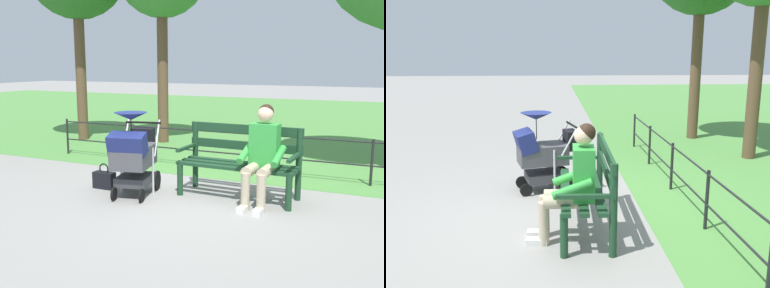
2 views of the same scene
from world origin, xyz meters
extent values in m
plane|color=gray|center=(0.00, 0.00, 0.00)|extent=(60.00, 60.00, 0.00)
cube|color=#518E42|center=(0.00, -8.80, 0.00)|extent=(40.00, 16.00, 0.01)
cube|color=#193D23|center=(-0.53, -0.18, 0.45)|extent=(1.60, 0.14, 0.04)
cube|color=#193D23|center=(-0.52, 0.00, 0.45)|extent=(1.60, 0.14, 0.04)
cube|color=#193D23|center=(-0.52, 0.18, 0.45)|extent=(1.60, 0.14, 0.04)
cube|color=#193D23|center=(-0.53, -0.28, 0.67)|extent=(1.60, 0.08, 0.12)
cube|color=#193D23|center=(-0.53, -0.28, 0.90)|extent=(1.60, 0.08, 0.12)
cylinder|color=#193D23|center=(-1.27, 0.22, 0.23)|extent=(0.08, 0.08, 0.45)
cylinder|color=#193D23|center=(-1.28, -0.26, 0.47)|extent=(0.08, 0.08, 0.95)
cube|color=#193D23|center=(-1.27, 0.02, 0.63)|extent=(0.06, 0.56, 0.04)
cylinder|color=#193D23|center=(0.23, 0.18, 0.23)|extent=(0.08, 0.08, 0.45)
cylinder|color=#193D23|center=(0.22, -0.30, 0.47)|extent=(0.08, 0.08, 0.95)
cube|color=#193D23|center=(0.23, -0.02, 0.63)|extent=(0.06, 0.56, 0.04)
cylinder|color=tan|center=(-0.98, 0.22, 0.47)|extent=(0.15, 0.40, 0.14)
cylinder|color=tan|center=(-0.78, 0.22, 0.47)|extent=(0.15, 0.40, 0.14)
cylinder|color=tan|center=(-0.98, 0.42, 0.24)|extent=(0.11, 0.11, 0.47)
cylinder|color=tan|center=(-0.78, 0.42, 0.24)|extent=(0.11, 0.11, 0.47)
cube|color=silver|center=(-0.98, 0.50, 0.04)|extent=(0.11, 0.22, 0.07)
cube|color=silver|center=(-0.78, 0.50, 0.04)|extent=(0.11, 0.22, 0.07)
cube|color=green|center=(-0.89, 0.00, 0.75)|extent=(0.37, 0.23, 0.56)
cylinder|color=green|center=(-1.11, 0.13, 0.65)|extent=(0.10, 0.43, 0.23)
cylinder|color=green|center=(-0.67, 0.11, 0.65)|extent=(0.10, 0.43, 0.23)
sphere|color=beige|center=(-0.89, 0.00, 1.15)|extent=(0.20, 0.20, 0.20)
sphere|color=black|center=(-0.89, -0.03, 1.18)|extent=(0.19, 0.19, 0.19)
cylinder|color=black|center=(0.64, 0.10, 0.14)|extent=(0.09, 0.28, 0.28)
cylinder|color=black|center=(1.08, 0.21, 0.14)|extent=(0.09, 0.28, 0.28)
cylinder|color=black|center=(0.54, 0.70, 0.09)|extent=(0.07, 0.18, 0.18)
cylinder|color=black|center=(0.91, 0.78, 0.09)|extent=(0.07, 0.18, 0.18)
cube|color=#38383D|center=(0.79, 0.45, 0.22)|extent=(0.53, 0.60, 0.12)
cylinder|color=silver|center=(0.59, 0.30, 0.33)|extent=(0.03, 0.03, 0.65)
cylinder|color=silver|center=(1.04, 0.40, 0.33)|extent=(0.03, 0.03, 0.65)
cube|color=#47474C|center=(0.78, 0.47, 0.55)|extent=(0.60, 0.77, 0.28)
cube|color=navy|center=(0.73, 0.70, 0.75)|extent=(0.54, 0.41, 0.33)
cylinder|color=black|center=(0.89, 0.04, 0.95)|extent=(0.51, 0.15, 0.03)
cylinder|color=silver|center=(0.64, 0.08, 0.75)|extent=(0.09, 0.30, 0.49)
cylinder|color=silver|center=(1.09, 0.19, 0.75)|extent=(0.09, 0.30, 0.49)
cone|color=navy|center=(0.77, 0.54, 1.10)|extent=(0.53, 0.53, 0.10)
cylinder|color=black|center=(0.77, 0.54, 0.92)|extent=(0.01, 0.01, 0.30)
cube|color=black|center=(0.88, 0.06, 0.73)|extent=(0.35, 0.23, 0.28)
cube|color=black|center=(1.37, 0.35, 0.12)|extent=(0.32, 0.14, 0.24)
torus|color=black|center=(1.37, 0.35, 0.29)|extent=(0.16, 0.02, 0.16)
cylinder|color=black|center=(-2.11, -1.41, 0.35)|extent=(0.04, 0.04, 0.70)
cylinder|color=black|center=(-0.70, -1.41, 0.35)|extent=(0.04, 0.04, 0.70)
cylinder|color=black|center=(0.70, -1.41, 0.35)|extent=(0.04, 0.04, 0.70)
cylinder|color=black|center=(2.11, -1.41, 0.35)|extent=(0.04, 0.04, 0.70)
cylinder|color=black|center=(3.52, -1.41, 0.35)|extent=(0.04, 0.04, 0.70)
cylinder|color=black|center=(0.00, -1.41, 0.65)|extent=(7.03, 0.02, 0.02)
cylinder|color=black|center=(0.00, -1.41, 0.30)|extent=(7.03, 0.02, 0.02)
cylinder|color=brown|center=(4.35, -2.94, 1.55)|extent=(0.24, 0.24, 3.10)
cylinder|color=brown|center=(2.44, -3.40, 1.53)|extent=(0.24, 0.24, 3.05)
camera|label=1|loc=(-2.42, 5.48, 1.79)|focal=41.87mm
camera|label=2|loc=(-5.05, 0.32, 1.99)|focal=39.07mm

